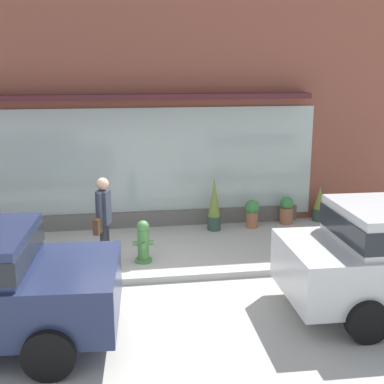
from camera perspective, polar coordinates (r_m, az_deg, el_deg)
name	(u,v)px	position (r m, az deg, el deg)	size (l,w,h in m)	color
ground_plane	(149,277)	(9.31, -4.80, -9.30)	(60.00, 60.00, 0.00)	#B2AFA8
curb_strip	(149,278)	(9.10, -4.71, -9.44)	(14.00, 0.24, 0.12)	#B2B2AD
storefront	(136,114)	(11.79, -6.20, 8.59)	(14.00, 0.81, 5.30)	brown
fire_hydrant	(143,241)	(9.84, -5.41, -5.44)	(0.39, 0.36, 0.82)	#4C8C47
pedestrian_with_handbag	(103,217)	(9.47, -9.76, -2.69)	(0.34, 0.61, 1.70)	#232328
potted_plant_corner_tall	(214,205)	(11.63, 2.47, -1.49)	(0.30, 0.30, 1.20)	#33473D
potted_plant_near_hydrant	(319,205)	(12.73, 13.88, -1.36)	(0.31, 0.31, 0.84)	#33473D
potted_plant_by_entrance	(252,212)	(11.94, 6.64, -2.19)	(0.34, 0.34, 0.65)	#9E6042
potted_plant_window_left	(286,210)	(12.36, 10.38, -1.94)	(0.32, 0.32, 0.65)	#9E6042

